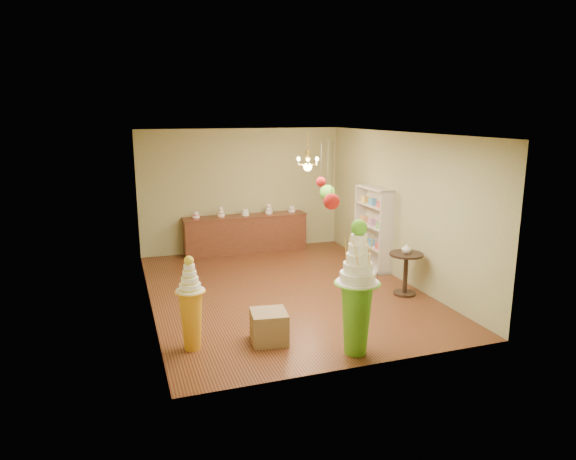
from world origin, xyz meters
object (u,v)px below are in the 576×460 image
object	(u,v)px
pedestal_orange	(191,312)
sideboard	(246,233)
pedestal_green	(357,300)
round_table	(406,268)

from	to	relation	value
pedestal_orange	sideboard	distance (m)	5.34
pedestal_green	round_table	xyz separation A→B (m)	(1.96, 1.89, -0.28)
sideboard	pedestal_orange	bearing A→B (deg)	-112.61
sideboard	round_table	bearing A→B (deg)	-61.87
pedestal_green	pedestal_orange	world-z (taller)	pedestal_green
pedestal_green	round_table	world-z (taller)	pedestal_green
pedestal_green	round_table	size ratio (longest dim) A/B	2.42
pedestal_orange	round_table	bearing A→B (deg)	13.58
pedestal_orange	sideboard	bearing A→B (deg)	67.39
pedestal_green	sideboard	bearing A→B (deg)	91.37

